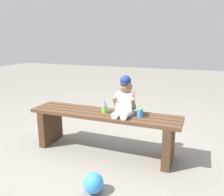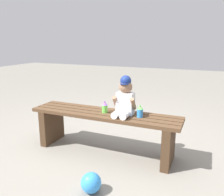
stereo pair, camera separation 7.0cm
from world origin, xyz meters
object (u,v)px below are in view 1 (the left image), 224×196
Objects in this scene: park_bench at (104,125)px; child_figure at (125,98)px; sippy_cup_right at (140,111)px; toy_ball at (93,183)px; sippy_cup_left at (105,107)px.

child_figure reaches higher than park_bench.
park_bench is 13.10× the size of sippy_cup_right.
park_bench is 0.75m from toy_ball.
toy_ball is (0.20, -0.69, -0.22)m from park_bench.
sippy_cup_right is at bearing 0.00° from sippy_cup_left.
park_bench reaches higher than toy_ball.
sippy_cup_left is at bearing -176.11° from child_figure.
child_figure is (0.23, 0.02, 0.32)m from park_bench.
sippy_cup_left is (0.01, 0.00, 0.20)m from park_bench.
toy_ball is at bearing -73.55° from park_bench.
sippy_cup_left reaches higher than toy_ball.
sippy_cup_left is at bearing 180.00° from sippy_cup_right.
park_bench is 13.10× the size of sippy_cup_left.
child_figure is 0.21m from sippy_cup_right.
park_bench is 0.44m from sippy_cup_right.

